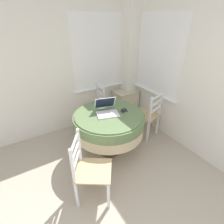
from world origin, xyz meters
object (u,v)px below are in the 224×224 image
at_px(round_dining_table, 109,122).
at_px(computer_mouse, 123,111).
at_px(laptop, 107,110).
at_px(dining_chair_near_back_window, 95,107).
at_px(corner_cabinet, 125,104).
at_px(cell_phone, 125,110).
at_px(dining_chair_near_right_window, 148,115).
at_px(dining_chair_camera_near, 90,170).

height_order(round_dining_table, computer_mouse, computer_mouse).
distance_m(round_dining_table, laptop, 0.21).
xyz_separation_m(round_dining_table, dining_chair_near_back_window, (0.16, 0.87, -0.16)).
relative_size(round_dining_table, corner_cabinet, 1.79).
relative_size(laptop, dining_chair_near_back_window, 0.46).
distance_m(computer_mouse, cell_phone, 0.07).
height_order(round_dining_table, corner_cabinet, round_dining_table).
bearing_deg(dining_chair_near_back_window, cell_phone, -82.14).
xyz_separation_m(dining_chair_near_right_window, dining_chair_camera_near, (-1.53, -0.66, 0.00)).
distance_m(round_dining_table, dining_chair_camera_near, 0.90).
bearing_deg(dining_chair_near_right_window, dining_chair_near_back_window, 131.40).
relative_size(dining_chair_near_back_window, corner_cabinet, 1.46).
distance_m(laptop, dining_chair_near_right_window, 0.97).
relative_size(laptop, computer_mouse, 4.79).
bearing_deg(dining_chair_near_right_window, computer_mouse, -170.83).
bearing_deg(dining_chair_camera_near, laptop, 46.28).
relative_size(dining_chair_camera_near, corner_cabinet, 1.46).
height_order(dining_chair_near_back_window, corner_cabinet, dining_chair_near_back_window).
bearing_deg(cell_phone, laptop, 164.70).
bearing_deg(dining_chair_camera_near, corner_cabinet, 43.07).
bearing_deg(laptop, round_dining_table, -76.89).
distance_m(dining_chair_near_back_window, dining_chair_camera_near, 1.69).
relative_size(computer_mouse, cell_phone, 0.74).
relative_size(laptop, dining_chair_near_right_window, 0.46).
distance_m(laptop, cell_phone, 0.31).
distance_m(dining_chair_near_right_window, corner_cabinet, 0.87).
xyz_separation_m(computer_mouse, cell_phone, (0.06, 0.03, -0.02)).
height_order(computer_mouse, corner_cabinet, computer_mouse).
distance_m(laptop, dining_chair_near_back_window, 0.91).
distance_m(laptop, dining_chair_camera_near, 0.98).
height_order(cell_phone, dining_chair_near_back_window, dining_chair_near_back_window).
bearing_deg(cell_phone, round_dining_table, 173.20).
height_order(laptop, corner_cabinet, laptop).
bearing_deg(laptop, dining_chair_camera_near, -133.72).
relative_size(round_dining_table, computer_mouse, 12.67).
distance_m(cell_phone, dining_chair_near_back_window, 0.96).
distance_m(dining_chair_near_back_window, corner_cabinet, 0.82).
bearing_deg(laptop, computer_mouse, -24.67).
relative_size(dining_chair_near_right_window, corner_cabinet, 1.46).
bearing_deg(corner_cabinet, dining_chair_near_right_window, -95.63).
distance_m(laptop, computer_mouse, 0.26).
bearing_deg(dining_chair_camera_near, computer_mouse, 32.37).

